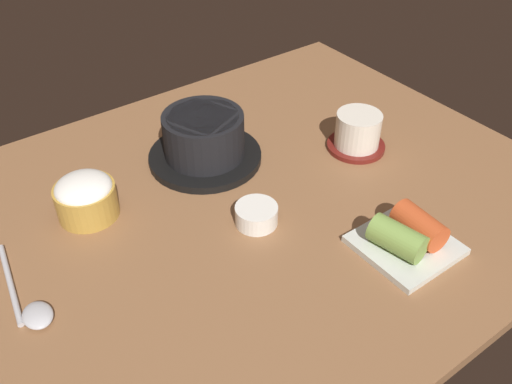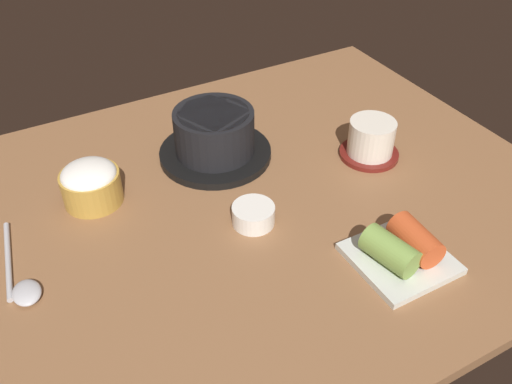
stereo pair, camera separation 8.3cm
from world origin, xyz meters
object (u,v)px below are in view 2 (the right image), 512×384
(banchan_cup_center, at_px, (251,215))
(spoon, at_px, (21,282))
(kimchi_plate, at_px, (402,250))
(stone_pot, at_px, (215,136))
(rice_bowl, at_px, (91,183))
(tea_cup_with_saucer, at_px, (371,140))

(banchan_cup_center, distance_m, spoon, 0.32)
(kimchi_plate, distance_m, spoon, 0.51)
(stone_pot, distance_m, rice_bowl, 0.22)
(rice_bowl, bearing_deg, kimchi_plate, -45.21)
(spoon, bearing_deg, kimchi_plate, -24.05)
(tea_cup_with_saucer, distance_m, banchan_cup_center, 0.27)
(banchan_cup_center, relative_size, kimchi_plate, 0.51)
(stone_pot, height_order, tea_cup_with_saucer, stone_pot)
(rice_bowl, distance_m, spoon, 0.18)
(stone_pot, bearing_deg, kimchi_plate, -72.09)
(kimchi_plate, xyz_separation_m, spoon, (-0.46, 0.21, -0.01))
(rice_bowl, distance_m, banchan_cup_center, 0.25)
(banchan_cup_center, height_order, spoon, banchan_cup_center)
(banchan_cup_center, bearing_deg, rice_bowl, 138.88)
(tea_cup_with_saucer, distance_m, spoon, 0.58)
(kimchi_plate, bearing_deg, tea_cup_with_saucer, 61.60)
(rice_bowl, height_order, spoon, rice_bowl)
(stone_pot, distance_m, spoon, 0.38)
(tea_cup_with_saucer, height_order, spoon, tea_cup_with_saucer)
(stone_pot, bearing_deg, tea_cup_with_saucer, -28.56)
(tea_cup_with_saucer, relative_size, banchan_cup_center, 1.60)
(stone_pot, xyz_separation_m, kimchi_plate, (0.11, -0.35, -0.02))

